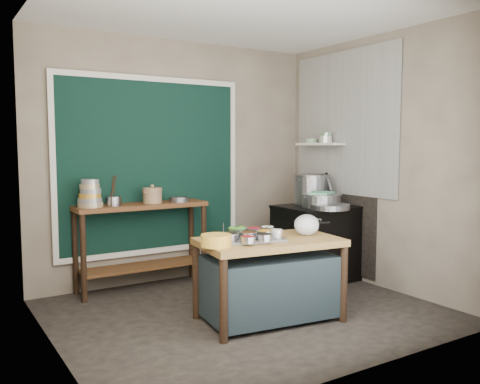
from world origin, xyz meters
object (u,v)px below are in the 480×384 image
stove_block (317,244)px  steamer (321,200)px  prep_table (269,280)px  condiment_tray (251,239)px  saucepan (308,225)px  ceramic_crock (152,196)px  back_counter (142,246)px  utensil_cup (114,201)px  yellow_basin (216,240)px  stock_pot (312,189)px

stove_block → steamer: steamer is taller
prep_table → steamer: (1.24, 0.72, 0.58)m
condiment_tray → saucepan: (0.74, 0.11, 0.05)m
saucepan → ceramic_crock: 1.77m
prep_table → condiment_tray: (-0.18, 0.03, 0.39)m
stove_block → back_counter: bearing=159.0°
saucepan → steamer: (0.68, 0.58, 0.15)m
saucepan → utensil_cup: size_ratio=1.35×
back_counter → ceramic_crock: (0.12, -0.02, 0.55)m
back_counter → steamer: size_ratio=3.05×
prep_table → yellow_basin: 0.71m
utensil_cup → stove_block: bearing=-17.6°
utensil_cup → steamer: (2.15, -0.83, -0.04)m
condiment_tray → stock_pot: (1.53, 1.00, 0.30)m
yellow_basin → saucepan: (1.13, 0.18, 0.01)m
utensil_cup → ceramic_crock: bearing=0.5°
stove_block → condiment_tray: stove_block is taller
back_counter → yellow_basin: (0.03, -1.62, 0.32)m
back_counter → saucepan: 1.88m
back_counter → saucepan: bearing=-51.3°
condiment_tray → back_counter: bearing=105.2°
stove_block → saucepan: size_ratio=4.08×
stock_pot → yellow_basin: bearing=-150.9°
yellow_basin → saucepan: saucepan is taller
saucepan → utensil_cup: 2.05m
prep_table → yellow_basin: size_ratio=4.86×
condiment_tray → utensil_cup: bearing=115.8°
steamer → condiment_tray: bearing=-154.0°
steamer → ceramic_crock: bearing=153.9°
back_counter → stove_block: size_ratio=1.61×
stove_block → stock_pot: (0.05, 0.18, 0.63)m
back_counter → utensil_cup: bearing=-175.1°
ceramic_crock → condiment_tray: bearing=-78.9°
yellow_basin → ceramic_crock: ceramic_crock is taller
steamer → yellow_basin: bearing=-157.2°
saucepan → stock_pot: size_ratio=0.48×
stove_block → steamer: bearing=-116.1°
condiment_tray → yellow_basin: bearing=-169.8°
back_counter → steamer: (1.84, -0.86, 0.48)m
condiment_tray → ceramic_crock: size_ratio=2.40×
back_counter → condiment_tray: 1.63m
utensil_cup → stock_pot: (2.27, -0.52, 0.06)m
back_counter → yellow_basin: bearing=-89.0°
back_counter → stove_block: back_counter is taller
condiment_tray → saucepan: saucepan is taller
prep_table → utensil_cup: bearing=127.8°
stove_block → utensil_cup: utensil_cup is taller
ceramic_crock → steamer: ceramic_crock is taller
back_counter → ceramic_crock: 0.56m
prep_table → stock_pot: bearing=44.5°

